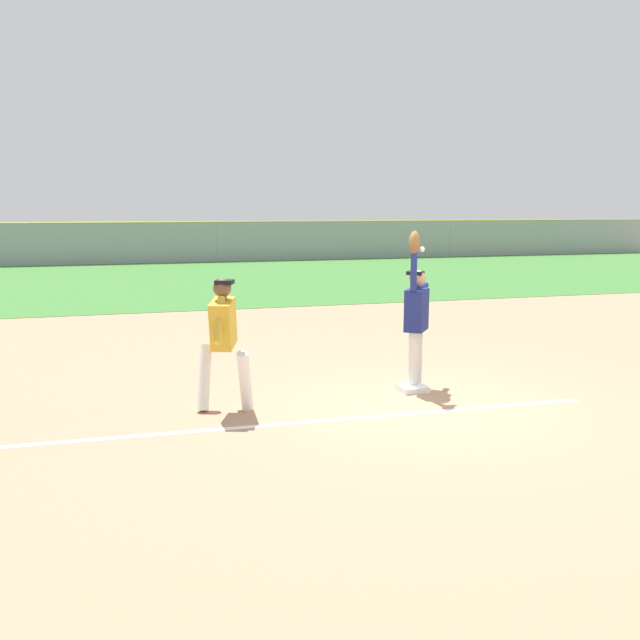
# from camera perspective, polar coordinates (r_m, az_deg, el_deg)

# --- Properties ---
(ground_plane) EXTENTS (74.04, 74.04, 0.00)m
(ground_plane) POSITION_cam_1_polar(r_m,az_deg,el_deg) (8.95, 9.18, -7.18)
(ground_plane) COLOR tan
(outfield_grass) EXTENTS (49.30, 15.15, 0.01)m
(outfield_grass) POSITION_cam_1_polar(r_m,az_deg,el_deg) (24.54, -6.91, 3.69)
(outfield_grass) COLOR #3D7533
(outfield_grass) RESTS_ON ground_plane
(chalk_foul_line) EXTENTS (12.00, 0.34, 0.01)m
(chalk_foul_line) POSITION_cam_1_polar(r_m,az_deg,el_deg) (7.90, -17.08, -9.78)
(chalk_foul_line) COLOR white
(chalk_foul_line) RESTS_ON ground_plane
(first_base) EXTENTS (0.39, 0.39, 0.08)m
(first_base) POSITION_cam_1_polar(r_m,az_deg,el_deg) (9.49, 8.10, -5.91)
(first_base) COLOR white
(first_base) RESTS_ON ground_plane
(fielder) EXTENTS (0.64, 0.77, 2.28)m
(fielder) POSITION_cam_1_polar(r_m,az_deg,el_deg) (9.41, 8.41, 0.69)
(fielder) COLOR silver
(fielder) RESTS_ON ground_plane
(runner) EXTENTS (0.76, 0.82, 1.72)m
(runner) POSITION_cam_1_polar(r_m,az_deg,el_deg) (8.33, -8.45, -1.36)
(runner) COLOR white
(runner) RESTS_ON ground_plane
(baseball) EXTENTS (0.07, 0.07, 0.07)m
(baseball) POSITION_cam_1_polar(r_m,az_deg,el_deg) (9.21, 8.92, 6.13)
(baseball) COLOR white
(outfield_fence) EXTENTS (49.38, 0.08, 1.94)m
(outfield_fence) POSITION_cam_1_polar(r_m,az_deg,el_deg) (31.96, -9.00, 6.79)
(outfield_fence) COLOR #93999E
(outfield_fence) RESTS_ON ground_plane
(parked_car_silver) EXTENTS (4.50, 2.32, 1.25)m
(parked_car_silver) POSITION_cam_1_polar(r_m,az_deg,el_deg) (34.76, -19.74, 6.08)
(parked_car_silver) COLOR #B7B7BC
(parked_car_silver) RESTS_ON ground_plane
(parked_car_green) EXTENTS (4.46, 2.24, 1.25)m
(parked_car_green) POSITION_cam_1_polar(r_m,az_deg,el_deg) (34.73, -9.30, 6.52)
(parked_car_green) COLOR #1E6B33
(parked_car_green) RESTS_ON ground_plane
(parked_car_blue) EXTENTS (4.52, 2.35, 1.25)m
(parked_car_blue) POSITION_cam_1_polar(r_m,az_deg,el_deg) (35.88, 0.36, 6.75)
(parked_car_blue) COLOR #23389E
(parked_car_blue) RESTS_ON ground_plane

